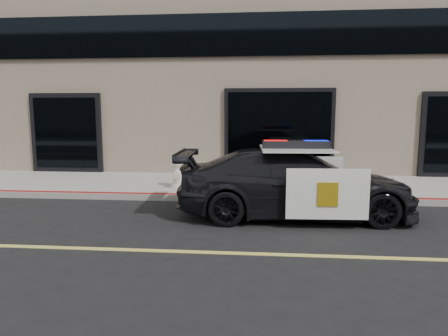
{
  "coord_description": "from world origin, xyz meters",
  "views": [
    {
      "loc": [
        -1.57,
        -5.8,
        2.12
      ],
      "look_at": [
        -2.31,
        2.2,
        1.0
      ],
      "focal_mm": 32.0,
      "sensor_mm": 36.0,
      "label": 1
    }
  ],
  "objects": [
    {
      "name": "ground",
      "position": [
        0.0,
        0.0,
        0.0
      ],
      "size": [
        120.0,
        120.0,
        0.0
      ],
      "primitive_type": "plane",
      "color": "black",
      "rests_on": "ground"
    },
    {
      "name": "sidewalk_n",
      "position": [
        0.0,
        5.25,
        0.07
      ],
      "size": [
        60.0,
        3.5,
        0.15
      ],
      "primitive_type": "cube",
      "color": "gray",
      "rests_on": "ground"
    },
    {
      "name": "building_n",
      "position": [
        0.0,
        10.5,
        6.0
      ],
      "size": [
        60.0,
        7.0,
        12.0
      ],
      "primitive_type": "cube",
      "color": "#756856",
      "rests_on": "ground"
    },
    {
      "name": "police_car",
      "position": [
        -0.86,
        2.32,
        0.7
      ],
      "size": [
        2.4,
        4.93,
        1.56
      ],
      "color": "black",
      "rests_on": "ground"
    },
    {
      "name": "fire_hydrant",
      "position": [
        -3.75,
        4.49,
        0.53
      ],
      "size": [
        0.37,
        0.51,
        0.81
      ],
      "color": "beige",
      "rests_on": "sidewalk_n"
    }
  ]
}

